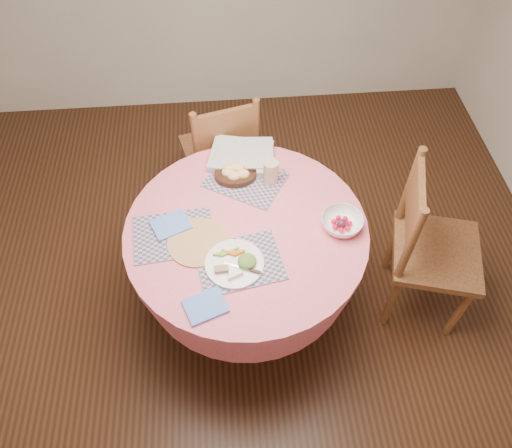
{
  "coord_description": "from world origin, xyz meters",
  "views": [
    {
      "loc": [
        -0.08,
        -1.53,
        2.74
      ],
      "look_at": [
        0.05,
        0.0,
        0.78
      ],
      "focal_mm": 35.0,
      "sensor_mm": 36.0,
      "label": 1
    }
  ],
  "objects_px": {
    "wicker_trivet": "(198,242)",
    "latte_mug": "(271,172)",
    "fruit_bowl": "(342,223)",
    "dining_table": "(247,251)",
    "chair_right": "(428,245)",
    "dinner_plate": "(236,264)",
    "chair_back": "(222,152)",
    "bread_bowl": "(235,173)"
  },
  "relations": [
    {
      "from": "chair_back",
      "to": "dining_table",
      "type": "bearing_deg",
      "value": 82.36
    },
    {
      "from": "dinner_plate",
      "to": "fruit_bowl",
      "type": "bearing_deg",
      "value": 19.43
    },
    {
      "from": "chair_back",
      "to": "fruit_bowl",
      "type": "relative_size",
      "value": 3.54
    },
    {
      "from": "wicker_trivet",
      "to": "dinner_plate",
      "type": "distance_m",
      "value": 0.24
    },
    {
      "from": "dining_table",
      "to": "dinner_plate",
      "type": "relative_size",
      "value": 4.41
    },
    {
      "from": "chair_back",
      "to": "fruit_bowl",
      "type": "bearing_deg",
      "value": 109.65
    },
    {
      "from": "dining_table",
      "to": "latte_mug",
      "type": "distance_m",
      "value": 0.44
    },
    {
      "from": "dining_table",
      "to": "chair_back",
      "type": "height_order",
      "value": "chair_back"
    },
    {
      "from": "latte_mug",
      "to": "fruit_bowl",
      "type": "distance_m",
      "value": 0.47
    },
    {
      "from": "dining_table",
      "to": "dinner_plate",
      "type": "height_order",
      "value": "dinner_plate"
    },
    {
      "from": "bread_bowl",
      "to": "latte_mug",
      "type": "distance_m",
      "value": 0.2
    },
    {
      "from": "latte_mug",
      "to": "dining_table",
      "type": "bearing_deg",
      "value": -116.83
    },
    {
      "from": "dining_table",
      "to": "latte_mug",
      "type": "relative_size",
      "value": 8.99
    },
    {
      "from": "chair_back",
      "to": "latte_mug",
      "type": "relative_size",
      "value": 7.06
    },
    {
      "from": "chair_back",
      "to": "dinner_plate",
      "type": "xyz_separation_m",
      "value": [
        0.03,
        -1.04,
        0.26
      ]
    },
    {
      "from": "latte_mug",
      "to": "fruit_bowl",
      "type": "xyz_separation_m",
      "value": [
        0.32,
        -0.34,
        -0.04
      ]
    },
    {
      "from": "wicker_trivet",
      "to": "bread_bowl",
      "type": "relative_size",
      "value": 1.3
    },
    {
      "from": "wicker_trivet",
      "to": "dinner_plate",
      "type": "xyz_separation_m",
      "value": [
        0.18,
        -0.15,
        0.02
      ]
    },
    {
      "from": "latte_mug",
      "to": "chair_back",
      "type": "bearing_deg",
      "value": 116.83
    },
    {
      "from": "chair_right",
      "to": "latte_mug",
      "type": "height_order",
      "value": "chair_right"
    },
    {
      "from": "dinner_plate",
      "to": "bread_bowl",
      "type": "bearing_deg",
      "value": 86.86
    },
    {
      "from": "wicker_trivet",
      "to": "latte_mug",
      "type": "bearing_deg",
      "value": 43.54
    },
    {
      "from": "dinner_plate",
      "to": "latte_mug",
      "type": "xyz_separation_m",
      "value": [
        0.22,
        0.53,
        0.05
      ]
    },
    {
      "from": "chair_right",
      "to": "chair_back",
      "type": "distance_m",
      "value": 1.38
    },
    {
      "from": "fruit_bowl",
      "to": "bread_bowl",
      "type": "bearing_deg",
      "value": 142.9
    },
    {
      "from": "chair_back",
      "to": "dinner_plate",
      "type": "relative_size",
      "value": 3.46
    },
    {
      "from": "chair_right",
      "to": "bread_bowl",
      "type": "relative_size",
      "value": 4.56
    },
    {
      "from": "dining_table",
      "to": "fruit_bowl",
      "type": "height_order",
      "value": "fruit_bowl"
    },
    {
      "from": "wicker_trivet",
      "to": "bread_bowl",
      "type": "bearing_deg",
      "value": 63.67
    },
    {
      "from": "chair_right",
      "to": "chair_back",
      "type": "height_order",
      "value": "chair_right"
    },
    {
      "from": "dining_table",
      "to": "chair_right",
      "type": "bearing_deg",
      "value": -2.55
    },
    {
      "from": "dining_table",
      "to": "dinner_plate",
      "type": "bearing_deg",
      "value": -106.25
    },
    {
      "from": "chair_right",
      "to": "wicker_trivet",
      "type": "xyz_separation_m",
      "value": [
        -1.22,
        -0.03,
        0.21
      ]
    },
    {
      "from": "chair_back",
      "to": "dinner_plate",
      "type": "distance_m",
      "value": 1.08
    },
    {
      "from": "chair_right",
      "to": "fruit_bowl",
      "type": "bearing_deg",
      "value": 103.99
    },
    {
      "from": "dining_table",
      "to": "chair_back",
      "type": "distance_m",
      "value": 0.83
    },
    {
      "from": "dinner_plate",
      "to": "fruit_bowl",
      "type": "distance_m",
      "value": 0.58
    },
    {
      "from": "chair_back",
      "to": "bread_bowl",
      "type": "height_order",
      "value": "chair_back"
    },
    {
      "from": "wicker_trivet",
      "to": "fruit_bowl",
      "type": "distance_m",
      "value": 0.72
    },
    {
      "from": "wicker_trivet",
      "to": "dinner_plate",
      "type": "height_order",
      "value": "dinner_plate"
    },
    {
      "from": "wicker_trivet",
      "to": "fruit_bowl",
      "type": "bearing_deg",
      "value": 3.13
    },
    {
      "from": "latte_mug",
      "to": "fruit_bowl",
      "type": "relative_size",
      "value": 0.5
    }
  ]
}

